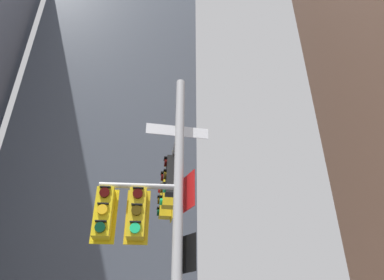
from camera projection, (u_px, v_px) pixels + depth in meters
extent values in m
cube|color=#4C5460|center=(117.00, 90.00, 36.94)|extent=(13.72, 13.72, 49.56)
cylinder|color=#B2B2B5|center=(178.00, 233.00, 7.02)|extent=(0.21, 0.21, 7.59)
cylinder|color=#B2B2B5|center=(171.00, 163.00, 9.60)|extent=(0.28, 3.32, 0.11)
cylinder|color=#B2B2B5|center=(139.00, 186.00, 7.45)|extent=(1.65, 0.34, 0.11)
cube|color=black|center=(180.00, 177.00, 8.91)|extent=(0.05, 0.48, 1.14)
cube|color=black|center=(173.00, 176.00, 8.88)|extent=(0.36, 0.36, 1.00)
cylinder|color=#360605|center=(165.00, 163.00, 9.02)|extent=(0.07, 0.20, 0.20)
cube|color=black|center=(165.00, 159.00, 9.08)|extent=(0.08, 0.22, 0.02)
cylinder|color=#3C2C06|center=(165.00, 175.00, 8.85)|extent=(0.07, 0.20, 0.20)
cube|color=black|center=(165.00, 171.00, 8.91)|extent=(0.08, 0.22, 0.02)
cylinder|color=#19C672|center=(164.00, 189.00, 8.68)|extent=(0.07, 0.20, 0.20)
cube|color=black|center=(164.00, 184.00, 8.73)|extent=(0.08, 0.22, 0.02)
cube|color=gold|center=(176.00, 190.00, 9.69)|extent=(0.05, 0.48, 1.14)
cube|color=gold|center=(169.00, 190.00, 9.66)|extent=(0.36, 0.36, 1.00)
cylinder|color=#360605|center=(162.00, 177.00, 9.80)|extent=(0.07, 0.20, 0.20)
cube|color=black|center=(162.00, 173.00, 9.86)|extent=(0.08, 0.22, 0.02)
cylinder|color=#3C2C06|center=(161.00, 189.00, 9.63)|extent=(0.07, 0.20, 0.20)
cube|color=black|center=(161.00, 185.00, 9.69)|extent=(0.08, 0.22, 0.02)
cylinder|color=#19C672|center=(161.00, 201.00, 9.45)|extent=(0.07, 0.20, 0.20)
cube|color=black|center=(161.00, 197.00, 9.51)|extent=(0.08, 0.22, 0.02)
cube|color=gold|center=(172.00, 202.00, 10.46)|extent=(0.05, 0.48, 1.14)
cube|color=gold|center=(165.00, 201.00, 10.44)|extent=(0.36, 0.36, 1.00)
cylinder|color=red|center=(159.00, 190.00, 10.58)|extent=(0.07, 0.20, 0.20)
cube|color=black|center=(159.00, 186.00, 10.64)|extent=(0.08, 0.22, 0.02)
cylinder|color=#3C2C06|center=(159.00, 201.00, 10.41)|extent=(0.07, 0.20, 0.20)
cube|color=black|center=(159.00, 197.00, 10.47)|extent=(0.08, 0.22, 0.02)
cylinder|color=#06311C|center=(158.00, 212.00, 10.23)|extent=(0.07, 0.20, 0.20)
cube|color=black|center=(158.00, 208.00, 10.29)|extent=(0.08, 0.22, 0.02)
cube|color=gold|center=(137.00, 217.00, 7.31)|extent=(0.48, 0.09, 1.14)
cube|color=gold|center=(137.00, 214.00, 7.15)|extent=(0.38, 0.38, 1.00)
cylinder|color=#360605|center=(138.00, 194.00, 7.15)|extent=(0.21, 0.09, 0.20)
cube|color=black|center=(138.00, 188.00, 7.20)|extent=(0.23, 0.10, 0.02)
cylinder|color=#3C2C06|center=(136.00, 210.00, 6.97)|extent=(0.21, 0.09, 0.20)
cube|color=black|center=(137.00, 205.00, 7.03)|extent=(0.23, 0.10, 0.02)
cylinder|color=#19C672|center=(135.00, 228.00, 6.80)|extent=(0.21, 0.09, 0.20)
cube|color=black|center=(135.00, 222.00, 6.85)|extent=(0.23, 0.10, 0.02)
cube|color=yellow|center=(105.00, 216.00, 7.26)|extent=(0.48, 0.09, 1.14)
cube|color=yellow|center=(104.00, 213.00, 7.10)|extent=(0.38, 0.38, 1.00)
cylinder|color=#360605|center=(105.00, 193.00, 7.10)|extent=(0.21, 0.09, 0.20)
cube|color=black|center=(105.00, 187.00, 7.16)|extent=(0.23, 0.10, 0.02)
cylinder|color=yellow|center=(102.00, 210.00, 6.93)|extent=(0.21, 0.09, 0.20)
cube|color=black|center=(103.00, 204.00, 6.98)|extent=(0.23, 0.10, 0.02)
cylinder|color=#06311C|center=(100.00, 227.00, 6.75)|extent=(0.21, 0.09, 0.20)
cube|color=black|center=(101.00, 221.00, 6.81)|extent=(0.23, 0.10, 0.02)
cube|color=white|center=(178.00, 131.00, 8.60)|extent=(1.52, 0.06, 0.28)
cube|color=#19479E|center=(178.00, 131.00, 8.60)|extent=(1.48, 0.06, 0.24)
cube|color=red|center=(188.00, 192.00, 7.55)|extent=(0.17, 0.62, 0.80)
cube|color=white|center=(188.00, 192.00, 7.55)|extent=(0.16, 0.59, 0.76)
cube|color=black|center=(186.00, 254.00, 6.96)|extent=(0.30, 0.54, 0.72)
cube|color=white|center=(186.00, 254.00, 6.96)|extent=(0.27, 0.50, 0.68)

